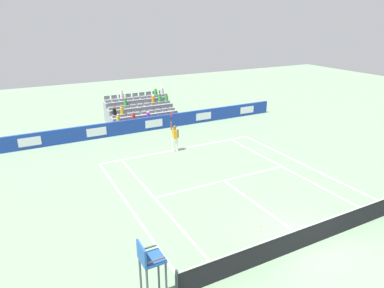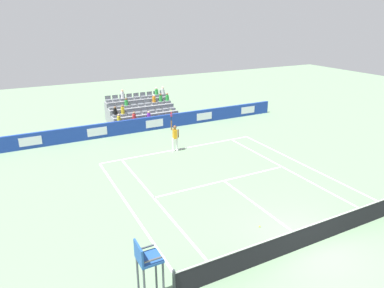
{
  "view_description": "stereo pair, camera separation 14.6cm",
  "coord_description": "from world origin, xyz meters",
  "px_view_note": "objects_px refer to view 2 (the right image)",
  "views": [
    {
      "loc": [
        9.62,
        8.02,
        8.53
      ],
      "look_at": [
        0.23,
        -9.73,
        1.1
      ],
      "focal_mm": 32.64,
      "sensor_mm": 36.0,
      "label": 1
    },
    {
      "loc": [
        9.49,
        8.09,
        8.53
      ],
      "look_at": [
        0.23,
        -9.73,
        1.1
      ],
      "focal_mm": 32.64,
      "sensor_mm": 36.0,
      "label": 2
    }
  ],
  "objects_px": {
    "tennis_player": "(175,137)",
    "loose_tennis_ball": "(260,227)",
    "umpire_chair": "(147,265)",
    "tennis_net": "(312,234)"
  },
  "relations": [
    {
      "from": "tennis_player",
      "to": "loose_tennis_ball",
      "type": "relative_size",
      "value": 41.97
    },
    {
      "from": "tennis_player",
      "to": "loose_tennis_ball",
      "type": "bearing_deg",
      "value": 86.78
    },
    {
      "from": "umpire_chair",
      "to": "loose_tennis_ball",
      "type": "relative_size",
      "value": 34.41
    },
    {
      "from": "tennis_net",
      "to": "loose_tennis_ball",
      "type": "height_order",
      "value": "tennis_net"
    },
    {
      "from": "tennis_net",
      "to": "tennis_player",
      "type": "distance_m",
      "value": 11.75
    },
    {
      "from": "tennis_player",
      "to": "umpire_chair",
      "type": "relative_size",
      "value": 1.22
    },
    {
      "from": "umpire_chair",
      "to": "loose_tennis_ball",
      "type": "distance_m",
      "value": 6.2
    },
    {
      "from": "tennis_player",
      "to": "umpire_chair",
      "type": "bearing_deg",
      "value": 61.7
    },
    {
      "from": "tennis_player",
      "to": "umpire_chair",
      "type": "xyz_separation_m",
      "value": [
        6.28,
        11.67,
        0.53
      ]
    },
    {
      "from": "umpire_chair",
      "to": "loose_tennis_ball",
      "type": "xyz_separation_m",
      "value": [
        -5.73,
        -1.84,
        -1.49
      ]
    }
  ]
}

